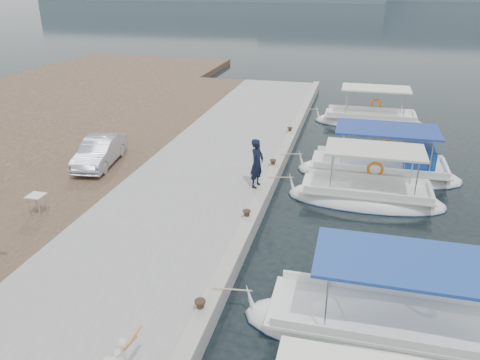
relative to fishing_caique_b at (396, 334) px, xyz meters
The scene contains 12 objects.
ground 5.16m from the fishing_caique_b, 148.33° to the left, with size 400.00×400.00×0.00m, color black.
concrete_quay 10.68m from the fishing_caique_b, 133.80° to the left, with size 6.00×40.00×0.50m, color gray.
quay_curb 8.99m from the fishing_caique_b, 120.89° to the left, with size 0.44×40.00×0.12m, color #AAA397.
cobblestone_strip 14.59m from the fishing_caique_b, 148.11° to the left, with size 4.00×40.00×0.50m, color #4D3628.
fishing_caique_b is the anchor object (origin of this frame).
fishing_caique_c 7.69m from the fishing_caique_b, 95.66° to the left, with size 6.09×2.22×2.83m.
fishing_caique_d 10.47m from the fishing_caique_b, 90.72° to the left, with size 7.13×2.64×2.83m.
fishing_caique_e 18.70m from the fishing_caique_b, 91.67° to the left, with size 6.51×2.30×2.83m.
mooring_bollards 6.37m from the fishing_caique_b, 138.41° to the left, with size 0.28×20.28×0.33m.
fisherman 8.69m from the fishing_caique_b, 125.56° to the left, with size 0.72×0.47×1.96m, color black.
parked_car 14.41m from the fishing_caique_b, 147.98° to the left, with size 1.29×3.70×1.22m, color #B1B8CA.
folding_table 12.26m from the fishing_caique_b, 166.71° to the left, with size 0.55×0.55×0.73m.
Camera 1 is at (2.87, -12.33, 8.08)m, focal length 35.00 mm.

